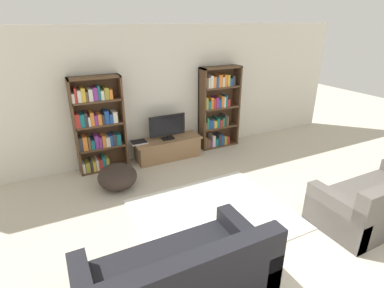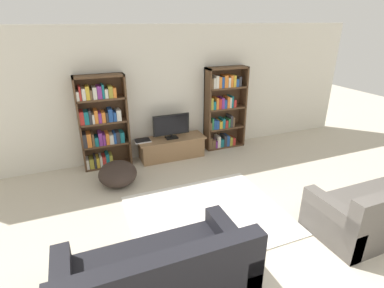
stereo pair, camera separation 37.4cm
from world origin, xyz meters
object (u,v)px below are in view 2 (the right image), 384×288
object	(u,v)px
laptop	(142,141)
beanbag_ottoman	(118,174)
bookshelf_left	(102,123)
couch_left_sectional	(157,281)
television	(171,126)
tv_stand	(172,147)
couch_right_sofa	(379,211)
bookshelf_right	(223,109)

from	to	relation	value
laptop	beanbag_ottoman	xyz separation A→B (m)	(-0.63, -0.79, -0.23)
laptop	bookshelf_left	bearing A→B (deg)	173.85
couch_left_sectional	beanbag_ottoman	bearing A→B (deg)	89.57
beanbag_ottoman	television	bearing A→B (deg)	30.38
tv_stand	beanbag_ottoman	size ratio (longest dim) A/B	2.11
couch_left_sectional	tv_stand	bearing A→B (deg)	69.15
couch_left_sectional	television	bearing A→B (deg)	69.04
couch_right_sofa	bookshelf_left	bearing A→B (deg)	133.20
laptop	television	bearing A→B (deg)	-6.43
bookshelf_right	tv_stand	distance (m)	1.41
laptop	beanbag_ottoman	distance (m)	1.04
tv_stand	television	distance (m)	0.48
tv_stand	laptop	distance (m)	0.63
bookshelf_left	television	distance (m)	1.34
tv_stand	couch_right_sofa	bearing A→B (deg)	-60.27
tv_stand	television	bearing A→B (deg)	-90.00
tv_stand	couch_left_sectional	distance (m)	3.50
bookshelf_right	couch_left_sectional	bearing A→B (deg)	-126.18
couch_left_sectional	beanbag_ottoman	size ratio (longest dim) A/B	2.87
couch_right_sofa	beanbag_ottoman	size ratio (longest dim) A/B	2.78
television	couch_right_sofa	size ratio (longest dim) A/B	0.41
beanbag_ottoman	tv_stand	bearing A→B (deg)	31.04
television	couch_right_sofa	world-z (taller)	television
television	laptop	distance (m)	0.65
television	bookshelf_left	bearing A→B (deg)	173.73
bookshelf_right	laptop	bearing A→B (deg)	-177.51
bookshelf_right	beanbag_ottoman	size ratio (longest dim) A/B	2.71
couch_left_sectional	laptop	bearing A→B (deg)	78.85
couch_left_sectional	bookshelf_left	bearing A→B (deg)	91.27
tv_stand	television	xyz separation A→B (m)	(-0.00, -0.02, 0.48)
bookshelf_right	couch_left_sectional	distance (m)	4.25
tv_stand	television	world-z (taller)	television
bookshelf_right	couch_right_sofa	bearing A→B (deg)	-79.55
television	beanbag_ottoman	xyz separation A→B (m)	(-1.23, -0.72, -0.48)
bookshelf_right	laptop	xyz separation A→B (m)	(-1.83, -0.08, -0.43)
tv_stand	couch_right_sofa	distance (m)	3.76
tv_stand	laptop	world-z (taller)	laptop
bookshelf_left	couch_left_sectional	bearing A→B (deg)	-88.73
television	couch_left_sectional	xyz separation A→B (m)	(-1.24, -3.25, -0.41)
bookshelf_left	bookshelf_right	bearing A→B (deg)	0.02
bookshelf_right	couch_right_sofa	distance (m)	3.50
television	beanbag_ottoman	distance (m)	1.50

